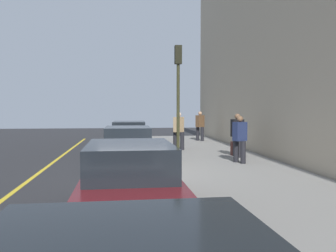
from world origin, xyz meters
The scene contains 13 objects.
ground_plane centered at (0.00, 0.00, 0.00)m, with size 56.00×56.00×0.00m, color #28282B.
sidewalk centered at (0.00, -3.30, 0.07)m, with size 28.00×4.60×0.15m, color gray.
lane_stripe_centre centered at (0.00, 3.20, 0.00)m, with size 28.00×0.14×0.01m, color gold.
snow_bank_curb centered at (-0.96, -0.70, 0.11)m, with size 5.51×0.56×0.22m, color white.
parked_car_maroon centered at (-5.42, 0.21, 0.76)m, with size 4.61×1.96×1.51m.
parked_car_silver centered at (0.85, 0.21, 0.76)m, with size 4.18×1.90×1.51m.
parked_car_black centered at (6.32, 0.10, 0.76)m, with size 4.28×2.00×1.51m.
pedestrian_navy_coat centered at (0.54, -3.93, 1.09)m, with size 0.55×0.55×1.75m.
pedestrian_tan_coat centered at (5.12, -2.31, 1.14)m, with size 0.58×0.57×1.85m.
pedestrian_brown_coat centered at (9.83, -4.35, 1.13)m, with size 0.54×0.59×1.84m.
pedestrian_black_coat centered at (2.17, -4.35, 1.12)m, with size 0.60×0.52×1.81m.
traffic_light_pole centered at (1.32, -1.73, 3.14)m, with size 0.35×0.26×4.43m.
rolling_suitcase centered at (2.64, -4.36, 0.45)m, with size 0.34×0.22×0.95m.
Camera 1 is at (-12.49, 0.28, 2.18)m, focal length 38.77 mm.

